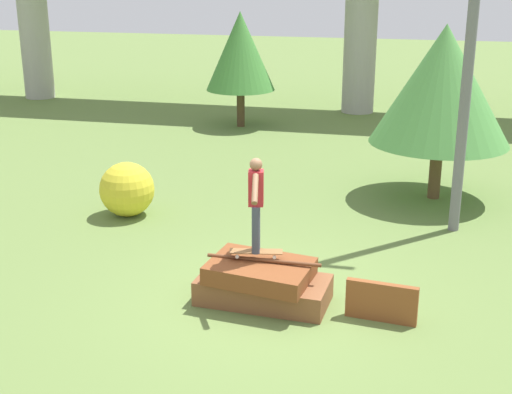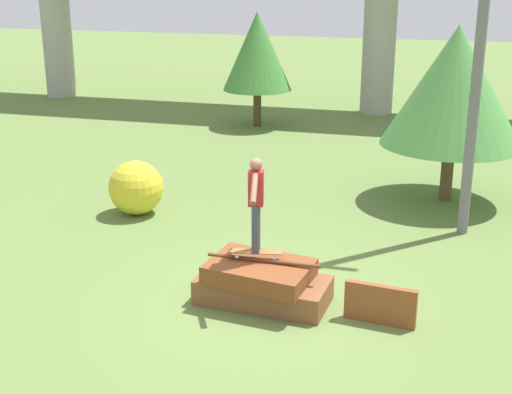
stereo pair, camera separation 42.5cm
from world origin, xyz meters
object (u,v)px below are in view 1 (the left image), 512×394
(skater, at_px, (256,199))
(tree_behind_left, at_px, (240,51))
(tree_behind_right, at_px, (442,85))
(skateboard, at_px, (256,252))
(bush_yellow_flowering, at_px, (127,189))
(utility_pole, at_px, (473,10))

(skater, distance_m, tree_behind_left, 12.18)
(tree_behind_right, bearing_deg, skateboard, -115.04)
(tree_behind_left, height_order, bush_yellow_flowering, tree_behind_left)
(utility_pole, xyz_separation_m, tree_behind_left, (-6.29, 7.93, -1.80))
(skateboard, bearing_deg, tree_behind_left, 105.42)
(utility_pole, distance_m, tree_behind_left, 10.28)
(skateboard, height_order, utility_pole, utility_pole)
(skateboard, xyz_separation_m, skater, (-0.00, 0.00, 0.84))
(utility_pole, distance_m, bush_yellow_flowering, 7.43)
(skateboard, bearing_deg, tree_behind_right, 64.96)
(skater, xyz_separation_m, utility_pole, (3.05, 3.79, 2.51))
(tree_behind_left, relative_size, bush_yellow_flowering, 3.18)
(tree_behind_left, bearing_deg, tree_behind_right, -45.38)
(skateboard, height_order, bush_yellow_flowering, bush_yellow_flowering)
(utility_pole, distance_m, tree_behind_right, 2.57)
(skater, relative_size, utility_pole, 0.18)
(tree_behind_left, bearing_deg, bush_yellow_flowering, -91.25)
(utility_pole, bearing_deg, tree_behind_right, 100.91)
(tree_behind_right, xyz_separation_m, bush_yellow_flowering, (-6.10, -2.61, -1.93))
(skater, relative_size, tree_behind_left, 0.41)
(skater, distance_m, utility_pole, 5.48)
(skateboard, xyz_separation_m, tree_behind_right, (2.68, 5.73, 1.71))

